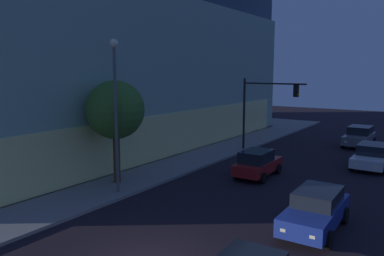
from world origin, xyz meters
name	(u,v)px	position (x,y,z in m)	size (l,w,h in m)	color
modern_building	(70,60)	(15.39, 22.97, 7.61)	(35.74, 28.00, 15.37)	#4C4C51
traffic_light_far_corner	(263,102)	(18.92, 4.22, 4.10)	(0.63, 5.27, 5.78)	black
street_lamp_sidewalk	(115,98)	(5.01, 6.27, 5.12)	(0.44, 0.44, 7.92)	#5C5C5C
sidewalk_tree	(115,110)	(6.27, 7.61, 4.30)	(3.30, 3.30, 5.83)	brown
car_blue	(316,209)	(6.36, -3.67, 0.85)	(4.66, 2.08, 1.63)	navy
car_red	(257,163)	(12.35, 1.64, 0.85)	(4.08, 2.02, 1.67)	maroon
car_white	(372,156)	(18.77, -3.83, 0.82)	(4.53, 2.21, 1.60)	silver
car_grey	(359,136)	(26.21, -1.65, 0.89)	(4.61, 2.22, 1.75)	slate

